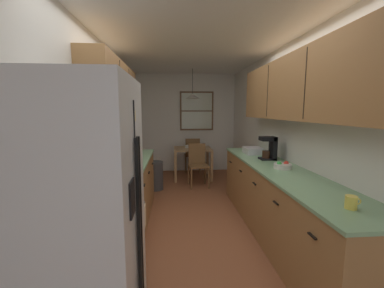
% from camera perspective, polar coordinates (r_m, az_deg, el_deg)
% --- Properties ---
extents(ground_plane, '(12.00, 12.00, 0.00)m').
position_cam_1_polar(ground_plane, '(4.15, 0.41, -14.99)').
color(ground_plane, brown).
extents(wall_left, '(0.10, 9.00, 2.55)m').
position_cam_1_polar(wall_left, '(3.96, -19.47, 2.54)').
color(wall_left, white).
rests_on(wall_left, ground).
extents(wall_right, '(0.10, 9.00, 2.55)m').
position_cam_1_polar(wall_right, '(4.17, 19.27, 2.81)').
color(wall_right, white).
rests_on(wall_right, ground).
extents(wall_back, '(4.40, 0.10, 2.55)m').
position_cam_1_polar(wall_back, '(6.47, -1.56, 4.92)').
color(wall_back, white).
rests_on(wall_back, ground).
extents(ceiling_slab, '(4.40, 9.00, 0.08)m').
position_cam_1_polar(ceiling_slab, '(3.94, 0.45, 22.25)').
color(ceiling_slab, white).
extents(refrigerator, '(0.75, 0.82, 1.83)m').
position_cam_1_polar(refrigerator, '(1.85, -24.40, -15.16)').
color(refrigerator, silver).
rests_on(refrigerator, ground).
extents(stove_range, '(0.66, 0.59, 1.10)m').
position_cam_1_polar(stove_range, '(2.67, -19.50, -17.92)').
color(stove_range, white).
rests_on(stove_range, ground).
extents(microwave_over_range, '(0.39, 0.60, 0.32)m').
position_cam_1_polar(microwave_over_range, '(2.45, -23.41, 8.50)').
color(microwave_over_range, black).
extents(counter_left, '(0.64, 1.86, 0.90)m').
position_cam_1_polar(counter_left, '(3.79, -14.73, -10.24)').
color(counter_left, olive).
rests_on(counter_left, ground).
extents(upper_cabinets_left, '(0.33, 1.94, 0.73)m').
position_cam_1_polar(upper_cabinets_left, '(3.60, -17.95, 11.98)').
color(upper_cabinets_left, olive).
extents(counter_right, '(0.64, 3.23, 0.90)m').
position_cam_1_polar(counter_right, '(3.38, 19.42, -12.70)').
color(counter_right, olive).
rests_on(counter_right, ground).
extents(upper_cabinets_right, '(0.33, 2.91, 0.75)m').
position_cam_1_polar(upper_cabinets_right, '(3.20, 23.34, 11.96)').
color(upper_cabinets_right, olive).
extents(dining_table, '(0.87, 0.73, 0.73)m').
position_cam_1_polar(dining_table, '(5.74, 0.13, -2.21)').
color(dining_table, '#A87F51').
rests_on(dining_table, ground).
extents(dining_chair_near, '(0.44, 0.44, 0.90)m').
position_cam_1_polar(dining_chair_near, '(5.21, 1.39, -4.43)').
color(dining_chair_near, brown).
rests_on(dining_chair_near, ground).
extents(dining_chair_far, '(0.40, 0.40, 0.90)m').
position_cam_1_polar(dining_chair_far, '(6.32, 0.09, -2.21)').
color(dining_chair_far, brown).
rests_on(dining_chair_far, ground).
extents(pendant_light, '(0.31, 0.31, 0.66)m').
position_cam_1_polar(pendant_light, '(5.66, 0.13, 11.20)').
color(pendant_light, black).
extents(back_window, '(0.88, 0.05, 1.01)m').
position_cam_1_polar(back_window, '(6.41, 1.10, 7.76)').
color(back_window, brown).
extents(trash_bin, '(0.32, 0.32, 0.58)m').
position_cam_1_polar(trash_bin, '(5.06, -8.61, -7.33)').
color(trash_bin, '#3F3F42').
rests_on(trash_bin, ground).
extents(storage_canister, '(0.11, 0.11, 0.16)m').
position_cam_1_polar(storage_canister, '(3.08, -17.05, -4.28)').
color(storage_canister, red).
rests_on(storage_canister, counter_left).
extents(dish_towel, '(0.02, 0.16, 0.24)m').
position_cam_1_polar(dish_towel, '(2.72, -11.17, -16.41)').
color(dish_towel, beige).
extents(coffee_maker, '(0.22, 0.18, 0.34)m').
position_cam_1_polar(coffee_maker, '(3.71, 17.81, -0.81)').
color(coffee_maker, black).
rests_on(coffee_maker, counter_right).
extents(mug_by_coffeemaker, '(0.12, 0.08, 0.10)m').
position_cam_1_polar(mug_by_coffeemaker, '(2.16, 33.34, -11.38)').
color(mug_by_coffeemaker, '#E5CC4C').
rests_on(mug_by_coffeemaker, counter_right).
extents(fruit_bowl, '(0.21, 0.21, 0.09)m').
position_cam_1_polar(fruit_bowl, '(3.22, 20.53, -4.77)').
color(fruit_bowl, silver).
rests_on(fruit_bowl, counter_right).
extents(dish_rack, '(0.28, 0.34, 0.10)m').
position_cam_1_polar(dish_rack, '(4.16, 14.17, -1.52)').
color(dish_rack, silver).
rests_on(dish_rack, counter_right).
extents(table_serving_bowl, '(0.17, 0.17, 0.06)m').
position_cam_1_polar(table_serving_bowl, '(5.77, -0.77, -0.60)').
color(table_serving_bowl, silver).
rests_on(table_serving_bowl, dining_table).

